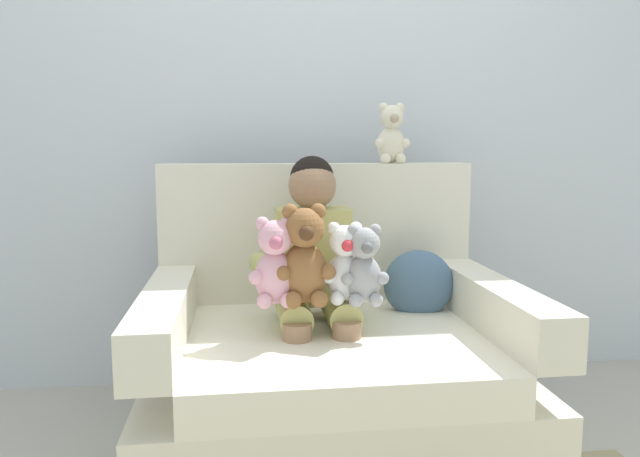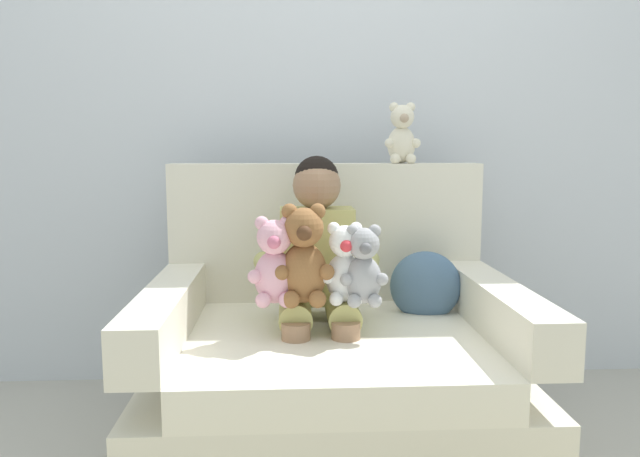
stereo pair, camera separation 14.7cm
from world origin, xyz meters
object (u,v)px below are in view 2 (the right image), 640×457
at_px(plush_pink, 275,264).
at_px(plush_white, 345,265).
at_px(seated_child, 318,263).
at_px(plush_grey, 363,268).
at_px(armchair, 332,362).
at_px(plush_cream_on_backrest, 402,135).
at_px(throw_pillow, 425,286).
at_px(plush_brown, 304,258).

height_order(plush_pink, plush_white, plush_pink).
distance_m(seated_child, plush_grey, 0.23).
bearing_deg(plush_white, armchair, 113.48).
bearing_deg(plush_cream_on_backrest, plush_white, -128.33).
distance_m(seated_child, throw_pillow, 0.43).
bearing_deg(plush_white, plush_pink, -168.96).
bearing_deg(throw_pillow, seated_child, -165.92).
bearing_deg(throw_pillow, plush_pink, -154.25).
bearing_deg(plush_cream_on_backrest, seated_child, -145.49).
distance_m(plush_pink, plush_white, 0.23).
xyz_separation_m(plush_grey, plush_brown, (-0.19, 0.02, 0.03)).
bearing_deg(plush_pink, armchair, 41.69).
xyz_separation_m(plush_white, throw_pillow, (0.32, 0.26, -0.13)).
relative_size(plush_grey, plush_brown, 0.80).
height_order(armchair, plush_brown, armchair).
relative_size(plush_white, plush_brown, 0.81).
height_order(plush_white, plush_cream_on_backrest, plush_cream_on_backrest).
xyz_separation_m(plush_pink, throw_pillow, (0.55, 0.27, -0.14)).
distance_m(plush_pink, plush_grey, 0.28).
bearing_deg(throw_pillow, armchair, -158.26).
bearing_deg(plush_brown, armchair, 63.02).
xyz_separation_m(plush_grey, plush_white, (-0.06, 0.03, 0.00)).
distance_m(plush_white, plush_cream_on_backrest, 0.71).
distance_m(armchair, plush_pink, 0.44).
bearing_deg(plush_white, throw_pillow, 47.05).
xyz_separation_m(plush_brown, throw_pillow, (0.46, 0.27, -0.16)).
xyz_separation_m(plush_pink, plush_cream_on_backrest, (0.50, 0.50, 0.41)).
height_order(plush_brown, throw_pillow, plush_brown).
distance_m(armchair, throw_pillow, 0.45).
distance_m(plush_white, plush_brown, 0.14).
relative_size(armchair, plush_brown, 3.77).
bearing_deg(plush_pink, plush_white, 11.59).
bearing_deg(plush_brown, throw_pillow, 42.39).
xyz_separation_m(plush_cream_on_backrest, throw_pillow, (0.05, -0.24, -0.56)).
bearing_deg(armchair, seated_child, 140.46).
relative_size(plush_white, throw_pillow, 1.02).
bearing_deg(seated_child, armchair, -30.95).
distance_m(plush_grey, plush_brown, 0.19).
bearing_deg(armchair, throw_pillow, 21.74).
height_order(seated_child, plush_cream_on_backrest, plush_cream_on_backrest).
bearing_deg(plush_cream_on_backrest, throw_pillow, -86.96).
bearing_deg(plush_cream_on_backrest, plush_brown, -138.17).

